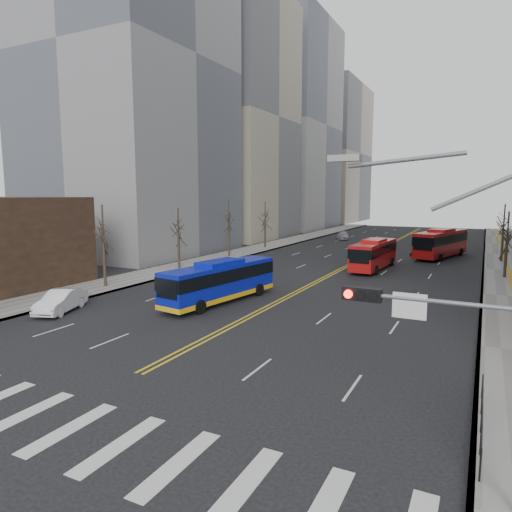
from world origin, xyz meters
TOP-DOWN VIEW (x-y plane):
  - ground at (0.00, 0.00)m, footprint 220.00×220.00m
  - sidewalk_left at (-16.50, 45.00)m, footprint 5.00×130.00m
  - crosswalk at (0.00, 0.00)m, footprint 26.70×4.00m
  - centerline at (0.00, 55.00)m, footprint 0.55×100.00m
  - office_towers at (0.12, 68.51)m, footprint 83.00×134.00m
  - signal_mast at (13.77, 2.00)m, footprint 5.37×0.37m
  - pedestrian_railing at (14.30, 6.00)m, footprint 0.06×6.06m
  - street_trees at (-7.18, 34.55)m, footprint 35.20×47.20m
  - blue_bus at (-3.96, 18.88)m, footprint 4.08×11.33m
  - red_bus_near at (3.20, 39.69)m, footprint 3.11×10.69m
  - red_bus_far at (8.97, 53.16)m, footprint 5.82×12.28m
  - car_white at (-12.50, 11.24)m, footprint 3.19×5.06m
  - car_dark_mid at (6.60, 53.34)m, footprint 2.89×4.29m
  - car_silver at (-9.25, 70.90)m, footprint 3.27×5.25m
  - car_dark_far at (7.28, 64.08)m, footprint 2.02×4.12m

SIDE VIEW (x-z plane):
  - ground at x=0.00m, z-range 0.00..0.00m
  - crosswalk at x=0.00m, z-range 0.00..0.01m
  - centerline at x=0.00m, z-range 0.00..0.01m
  - sidewalk_left at x=-16.50m, z-range 0.00..0.15m
  - car_dark_far at x=7.28m, z-range 0.00..1.13m
  - car_dark_mid at x=6.60m, z-range 0.00..1.36m
  - car_silver at x=-9.25m, z-range 0.00..1.42m
  - car_white at x=-12.50m, z-range 0.00..1.57m
  - pedestrian_railing at x=14.30m, z-range 0.31..1.33m
  - blue_bus at x=-3.96m, z-range 0.08..3.33m
  - red_bus_near at x=3.20m, z-range 0.19..3.56m
  - red_bus_far at x=8.97m, z-range 0.21..3.98m
  - signal_mast at x=13.77m, z-range 0.16..9.55m
  - street_trees at x=-7.18m, z-range 1.07..8.67m
  - office_towers at x=0.12m, z-range -5.08..52.92m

